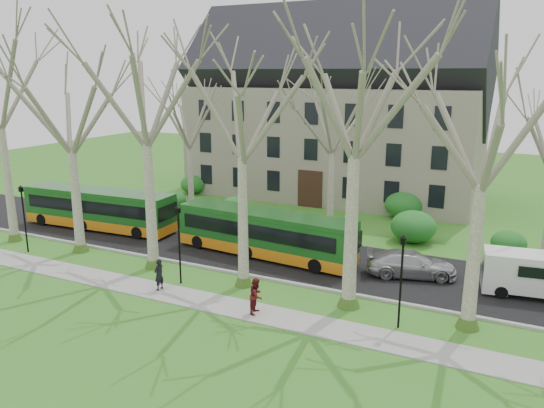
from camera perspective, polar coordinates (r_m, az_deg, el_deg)
The scene contains 15 objects.
ground at distance 28.00m, azimuth 1.66°, elevation -9.84°, with size 120.00×120.00×0.00m, color #3A7822.
sidewalk at distance 25.93m, azimuth -0.67°, elevation -11.79°, with size 70.00×2.00×0.06m, color gray.
road at distance 32.72m, azimuth 5.65°, elevation -6.26°, with size 80.00×8.00×0.06m, color black.
curb at distance 29.23m, azimuth 2.88°, elevation -8.64°, with size 80.00×0.25×0.14m, color #A5A39E.
building at distance 50.27m, azimuth 6.85°, elevation 10.17°, with size 26.50×12.20×16.00m.
tree_row_verge at distance 26.25m, azimuth 2.03°, elevation 4.53°, with size 49.00×7.00×14.00m.
tree_row_far at distance 36.73m, azimuth 6.93°, elevation 5.56°, with size 33.00×7.00×12.00m.
lamp_row at distance 26.20m, azimuth 0.79°, elevation -5.49°, with size 36.22×0.22×4.30m.
hedges at distance 41.62m, azimuth 3.75°, elevation -0.40°, with size 30.60×8.60×2.00m.
bus_lead at distance 41.09m, azimuth -18.09°, elevation -0.46°, with size 11.99×2.50×3.00m, color #164E19, non-canonical shape.
bus_follow at distance 33.24m, azimuth -0.78°, elevation -3.13°, with size 11.75×2.45×2.94m, color #164E19, non-canonical shape.
sedan at distance 31.15m, azimuth 14.75°, elevation -6.25°, with size 2.02×4.97×1.44m, color #A9AAAE.
van_a at distance 30.58m, azimuth 26.56°, elevation -6.89°, with size 5.17×1.88×2.25m, color silver, non-canonical shape.
pedestrian_a at distance 28.91m, azimuth -12.08°, elevation -7.42°, with size 0.62×0.41×1.70m, color black.
pedestrian_b at distance 25.69m, azimuth -1.68°, elevation -9.83°, with size 0.85×0.66×1.75m, color #521216.
Camera 1 is at (10.48, -23.38, 11.29)m, focal length 35.00 mm.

